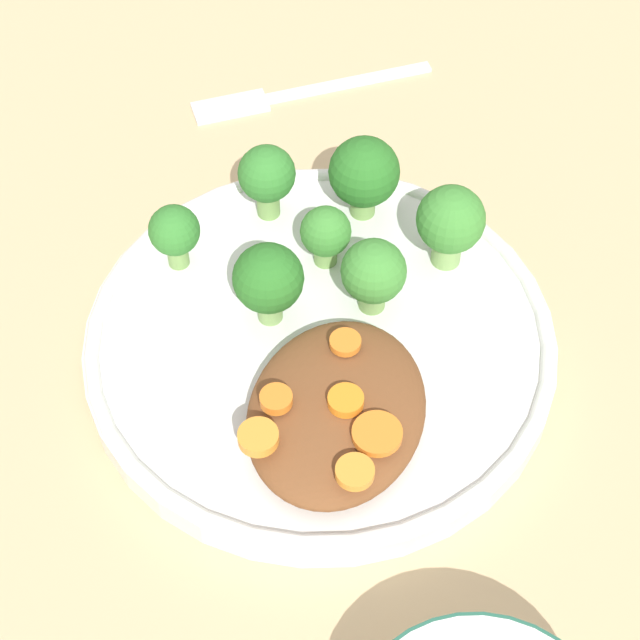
% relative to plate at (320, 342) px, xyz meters
% --- Properties ---
extents(ground_plane, '(4.00, 4.00, 0.00)m').
position_rel_plate_xyz_m(ground_plane, '(0.00, 0.00, -0.01)').
color(ground_plane, tan).
extents(plate, '(0.29, 0.29, 0.02)m').
position_rel_plate_xyz_m(plate, '(0.00, 0.00, 0.00)').
color(plate, silver).
rests_on(plate, ground_plane).
extents(stew_mound, '(0.13, 0.10, 0.03)m').
position_rel_plate_xyz_m(stew_mound, '(0.06, 0.03, 0.02)').
color(stew_mound, brown).
rests_on(stew_mound, plate).
extents(broccoli_floret_0, '(0.04, 0.04, 0.05)m').
position_rel_plate_xyz_m(broccoli_floret_0, '(-0.03, 0.02, 0.04)').
color(broccoli_floret_0, '#759E51').
rests_on(broccoli_floret_0, plate).
extents(broccoli_floret_1, '(0.04, 0.04, 0.06)m').
position_rel_plate_xyz_m(broccoli_floret_1, '(-0.01, -0.03, 0.04)').
color(broccoli_floret_1, '#7FA85B').
rests_on(broccoli_floret_1, plate).
extents(broccoli_floret_2, '(0.05, 0.05, 0.06)m').
position_rel_plate_xyz_m(broccoli_floret_2, '(-0.11, 0.00, 0.04)').
color(broccoli_floret_2, '#759E51').
rests_on(broccoli_floret_2, plate).
extents(broccoli_floret_3, '(0.04, 0.04, 0.06)m').
position_rel_plate_xyz_m(broccoli_floret_3, '(-0.08, 0.06, 0.04)').
color(broccoli_floret_3, '#7FA85B').
rests_on(broccoli_floret_3, plate).
extents(broccoli_floret_4, '(0.04, 0.04, 0.05)m').
position_rel_plate_xyz_m(broccoli_floret_4, '(-0.09, -0.06, 0.04)').
color(broccoli_floret_4, '#759E51').
rests_on(broccoli_floret_4, plate).
extents(broccoli_floret_5, '(0.03, 0.03, 0.05)m').
position_rel_plate_xyz_m(broccoli_floret_5, '(-0.03, -0.10, 0.03)').
color(broccoli_floret_5, '#759E51').
rests_on(broccoli_floret_5, plate).
extents(broccoli_floret_6, '(0.03, 0.03, 0.04)m').
position_rel_plate_xyz_m(broccoli_floret_6, '(-0.06, -0.01, 0.03)').
color(broccoli_floret_6, '#759E51').
rests_on(broccoli_floret_6, plate).
extents(carrot_slice_0, '(0.03, 0.03, 0.00)m').
position_rel_plate_xyz_m(carrot_slice_0, '(0.08, 0.05, 0.03)').
color(carrot_slice_0, orange).
rests_on(carrot_slice_0, stew_mound).
extents(carrot_slice_1, '(0.02, 0.02, 0.01)m').
position_rel_plate_xyz_m(carrot_slice_1, '(0.10, 0.05, 0.04)').
color(carrot_slice_1, orange).
rests_on(carrot_slice_1, stew_mound).
extents(carrot_slice_2, '(0.02, 0.02, 0.01)m').
position_rel_plate_xyz_m(carrot_slice_2, '(0.10, -0.01, 0.04)').
color(carrot_slice_2, orange).
rests_on(carrot_slice_2, stew_mound).
extents(carrot_slice_3, '(0.02, 0.02, 0.01)m').
position_rel_plate_xyz_m(carrot_slice_3, '(0.07, -0.01, 0.04)').
color(carrot_slice_3, orange).
rests_on(carrot_slice_3, stew_mound).
extents(carrot_slice_4, '(0.02, 0.02, 0.01)m').
position_rel_plate_xyz_m(carrot_slice_4, '(0.06, 0.03, 0.04)').
color(carrot_slice_4, orange).
rests_on(carrot_slice_4, stew_mound).
extents(carrot_slice_5, '(0.02, 0.02, 0.00)m').
position_rel_plate_xyz_m(carrot_slice_5, '(0.02, 0.02, 0.03)').
color(carrot_slice_5, orange).
rests_on(carrot_slice_5, stew_mound).
extents(fork, '(0.11, 0.17, 0.01)m').
position_rel_plate_xyz_m(fork, '(-0.23, -0.09, -0.01)').
color(fork, silver).
rests_on(fork, ground_plane).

